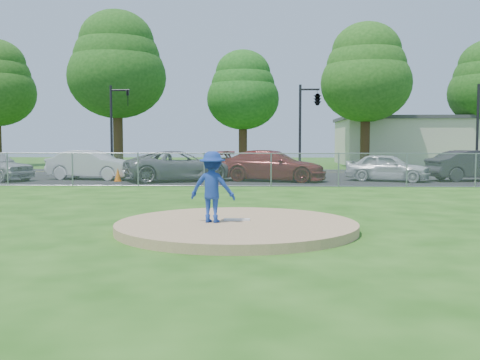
{
  "coord_description": "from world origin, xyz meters",
  "views": [
    {
      "loc": [
        0.54,
        -11.87,
        1.97
      ],
      "look_at": [
        0.0,
        2.0,
        1.0
      ],
      "focal_mm": 40.0,
      "sensor_mm": 36.0,
      "label": 1
    }
  ],
  "objects_px": {
    "parked_car_darkred": "(273,166)",
    "parked_car_charcoal": "(475,166)",
    "tree_right": "(366,72)",
    "traffic_cone": "(118,175)",
    "tree_center": "(243,90)",
    "parked_car_gray": "(180,166)",
    "commercial_building": "(429,141)",
    "parked_car_white": "(92,165)",
    "tree_left": "(117,64)",
    "pitcher": "(212,187)",
    "traffic_signal_left": "(115,121)",
    "parked_car_pearl": "(388,167)",
    "traffic_signal_center": "(316,100)"
  },
  "relations": [
    {
      "from": "parked_car_white",
      "to": "parked_car_darkred",
      "type": "height_order",
      "value": "parked_car_darkred"
    },
    {
      "from": "traffic_signal_left",
      "to": "parked_car_pearl",
      "type": "relative_size",
      "value": 1.34
    },
    {
      "from": "traffic_signal_center",
      "to": "traffic_cone",
      "type": "relative_size",
      "value": 8.18
    },
    {
      "from": "traffic_signal_left",
      "to": "parked_car_gray",
      "type": "distance_m",
      "value": 8.89
    },
    {
      "from": "commercial_building",
      "to": "parked_car_darkred",
      "type": "bearing_deg",
      "value": -123.34
    },
    {
      "from": "traffic_cone",
      "to": "parked_car_pearl",
      "type": "distance_m",
      "value": 13.74
    },
    {
      "from": "tree_left",
      "to": "parked_car_pearl",
      "type": "relative_size",
      "value": 3.0
    },
    {
      "from": "parked_car_pearl",
      "to": "parked_car_charcoal",
      "type": "xyz_separation_m",
      "value": [
        4.52,
        0.39,
        0.08
      ]
    },
    {
      "from": "pitcher",
      "to": "parked_car_charcoal",
      "type": "xyz_separation_m",
      "value": [
        12.07,
        16.1,
        -0.19
      ]
    },
    {
      "from": "commercial_building",
      "to": "traffic_signal_left",
      "type": "distance_m",
      "value": 29.51
    },
    {
      "from": "parked_car_gray",
      "to": "parked_car_pearl",
      "type": "distance_m",
      "value": 10.63
    },
    {
      "from": "tree_left",
      "to": "parked_car_white",
      "type": "bearing_deg",
      "value": -80.27
    },
    {
      "from": "commercial_building",
      "to": "parked_car_gray",
      "type": "height_order",
      "value": "commercial_building"
    },
    {
      "from": "tree_left",
      "to": "pitcher",
      "type": "height_order",
      "value": "tree_left"
    },
    {
      "from": "tree_left",
      "to": "parked_car_charcoal",
      "type": "relative_size",
      "value": 2.62
    },
    {
      "from": "tree_right",
      "to": "parked_car_charcoal",
      "type": "distance_m",
      "value": 17.57
    },
    {
      "from": "parked_car_white",
      "to": "parked_car_darkred",
      "type": "bearing_deg",
      "value": -82.55
    },
    {
      "from": "pitcher",
      "to": "parked_car_pearl",
      "type": "relative_size",
      "value": 0.38
    },
    {
      "from": "tree_right",
      "to": "traffic_signal_center",
      "type": "distance_m",
      "value": 11.6
    },
    {
      "from": "tree_right",
      "to": "traffic_cone",
      "type": "relative_size",
      "value": 16.99
    },
    {
      "from": "tree_right",
      "to": "traffic_signal_left",
      "type": "bearing_deg",
      "value": -150.62
    },
    {
      "from": "tree_center",
      "to": "traffic_cone",
      "type": "distance_m",
      "value": 20.88
    },
    {
      "from": "commercial_building",
      "to": "parked_car_white",
      "type": "relative_size",
      "value": 3.46
    },
    {
      "from": "commercial_building",
      "to": "traffic_cone",
      "type": "xyz_separation_m",
      "value": [
        -22.7,
        -23.13,
        -1.81
      ]
    },
    {
      "from": "commercial_building",
      "to": "tree_right",
      "type": "relative_size",
      "value": 1.41
    },
    {
      "from": "traffic_signal_center",
      "to": "traffic_cone",
      "type": "xyz_separation_m",
      "value": [
        -10.67,
        -7.13,
        -4.26
      ]
    },
    {
      "from": "parked_car_white",
      "to": "parked_car_charcoal",
      "type": "bearing_deg",
      "value": -78.15
    },
    {
      "from": "tree_center",
      "to": "parked_car_darkred",
      "type": "relative_size",
      "value": 1.81
    },
    {
      "from": "tree_right",
      "to": "traffic_signal_center",
      "type": "height_order",
      "value": "tree_right"
    },
    {
      "from": "tree_center",
      "to": "parked_car_charcoal",
      "type": "relative_size",
      "value": 2.06
    },
    {
      "from": "pitcher",
      "to": "parked_car_pearl",
      "type": "height_order",
      "value": "pitcher"
    },
    {
      "from": "commercial_building",
      "to": "tree_center",
      "type": "xyz_separation_m",
      "value": [
        -17.0,
        -4.0,
        4.31
      ]
    },
    {
      "from": "parked_car_gray",
      "to": "tree_left",
      "type": "bearing_deg",
      "value": 1.92
    },
    {
      "from": "tree_right",
      "to": "traffic_signal_left",
      "type": "xyz_separation_m",
      "value": [
        -17.76,
        -10.0,
        -4.29
      ]
    },
    {
      "from": "parked_car_gray",
      "to": "parked_car_charcoal",
      "type": "xyz_separation_m",
      "value": [
        15.14,
        0.78,
        0.02
      ]
    },
    {
      "from": "parked_car_darkred",
      "to": "parked_car_charcoal",
      "type": "xyz_separation_m",
      "value": [
        10.39,
        0.6,
        -0.0
      ]
    },
    {
      "from": "parked_car_charcoal",
      "to": "pitcher",
      "type": "bearing_deg",
      "value": 132.8
    },
    {
      "from": "commercial_building",
      "to": "pitcher",
      "type": "bearing_deg",
      "value": -113.47
    },
    {
      "from": "pitcher",
      "to": "parked_car_pearl",
      "type": "bearing_deg",
      "value": -103.22
    },
    {
      "from": "tree_right",
      "to": "parked_car_darkred",
      "type": "distance_m",
      "value": 19.59
    },
    {
      "from": "traffic_signal_left",
      "to": "traffic_cone",
      "type": "relative_size",
      "value": 8.18
    },
    {
      "from": "tree_center",
      "to": "parked_car_gray",
      "type": "bearing_deg",
      "value": -97.9
    },
    {
      "from": "traffic_cone",
      "to": "parked_car_charcoal",
      "type": "bearing_deg",
      "value": 3.61
    },
    {
      "from": "tree_center",
      "to": "parked_car_white",
      "type": "distance_m",
      "value": 20.05
    },
    {
      "from": "parked_car_charcoal",
      "to": "commercial_building",
      "type": "bearing_deg",
      "value": -21.81
    },
    {
      "from": "parked_car_charcoal",
      "to": "tree_center",
      "type": "bearing_deg",
      "value": 24.55
    },
    {
      "from": "pitcher",
      "to": "tree_right",
      "type": "bearing_deg",
      "value": -94.1
    },
    {
      "from": "tree_right",
      "to": "parked_car_darkred",
      "type": "relative_size",
      "value": 2.14
    },
    {
      "from": "pitcher",
      "to": "parked_car_white",
      "type": "height_order",
      "value": "pitcher"
    },
    {
      "from": "pitcher",
      "to": "parked_car_darkred",
      "type": "bearing_deg",
      "value": -83.72
    }
  ]
}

